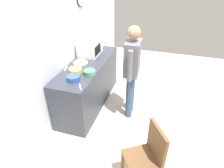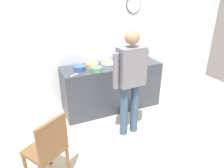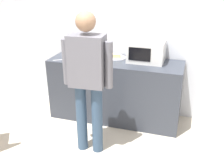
{
  "view_description": "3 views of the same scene",
  "coord_description": "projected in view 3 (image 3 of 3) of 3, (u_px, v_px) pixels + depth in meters",
  "views": [
    {
      "loc": [
        -3.26,
        -0.2,
        2.54
      ],
      "look_at": [
        -0.3,
        0.71,
        0.6
      ],
      "focal_mm": 31.25,
      "sensor_mm": 36.0,
      "label": 1
    },
    {
      "loc": [
        -1.71,
        -2.15,
        2.17
      ],
      "look_at": [
        -0.39,
        0.83,
        0.71
      ],
      "focal_mm": 32.7,
      "sensor_mm": 36.0,
      "label": 2
    },
    {
      "loc": [
        0.8,
        -2.26,
        2.09
      ],
      "look_at": [
        -0.15,
        0.82,
        0.73
      ],
      "focal_mm": 42.67,
      "sensor_mm": 36.0,
      "label": 3
    }
  ],
  "objects": [
    {
      "name": "fork_utensil",
      "position": [
        102.0,
        53.0,
        4.13
      ],
      "size": [
        0.17,
        0.05,
        0.01
      ],
      "primitive_type": "cube",
      "rotation": [
        0.0,
        0.0,
        0.18
      ],
      "color": "silver",
      "rests_on": "kitchen_counter"
    },
    {
      "name": "spoon_utensil",
      "position": [
        59.0,
        60.0,
        3.82
      ],
      "size": [
        0.15,
        0.11,
        0.01
      ],
      "primitive_type": "cube",
      "rotation": [
        0.0,
        0.0,
        0.56
      ],
      "color": "silver",
      "rests_on": "kitchen_counter"
    },
    {
      "name": "microwave",
      "position": [
        146.0,
        51.0,
        3.72
      ],
      "size": [
        0.5,
        0.39,
        0.3
      ],
      "color": "silver",
      "rests_on": "kitchen_counter"
    },
    {
      "name": "sandwich_plate",
      "position": [
        117.0,
        57.0,
        3.91
      ],
      "size": [
        0.27,
        0.27,
        0.07
      ],
      "color": "white",
      "rests_on": "kitchen_counter"
    },
    {
      "name": "kitchen_counter",
      "position": [
        115.0,
        90.0,
        3.98
      ],
      "size": [
        1.92,
        0.62,
        0.92
      ],
      "primitive_type": "cube",
      "color": "#333842",
      "rests_on": "ground_plane"
    },
    {
      "name": "person_standing",
      "position": [
        88.0,
        75.0,
        3.02
      ],
      "size": [
        0.59,
        0.26,
        1.72
      ],
      "color": "#314964",
      "rests_on": "ground_plane"
    },
    {
      "name": "back_wall",
      "position": [
        138.0,
        30.0,
        3.92
      ],
      "size": [
        5.4,
        0.13,
        2.6
      ],
      "color": "silver",
      "rests_on": "ground_plane"
    },
    {
      "name": "cereal_bowl",
      "position": [
        93.0,
        55.0,
        3.94
      ],
      "size": [
        0.23,
        0.23,
        0.07
      ],
      "primitive_type": "cylinder",
      "color": "gold",
      "rests_on": "kitchen_counter"
    },
    {
      "name": "salad_bowl",
      "position": [
        74.0,
        55.0,
        3.93
      ],
      "size": [
        0.21,
        0.21,
        0.08
      ],
      "primitive_type": "cylinder",
      "color": "#33519E",
      "rests_on": "kitchen_counter"
    },
    {
      "name": "mixing_bowl",
      "position": [
        85.0,
        60.0,
        3.7
      ],
      "size": [
        0.2,
        0.2,
        0.08
      ],
      "primitive_type": "cylinder",
      "color": "#4C8E60",
      "rests_on": "kitchen_counter"
    }
  ]
}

